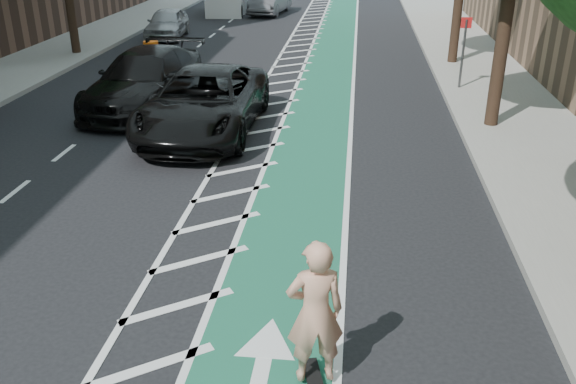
# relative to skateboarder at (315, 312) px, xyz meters

# --- Properties ---
(ground) EXTENTS (120.00, 120.00, 0.00)m
(ground) POSITION_rel_skateboarder_xyz_m (-3.70, 2.82, -1.08)
(ground) COLOR black
(ground) RESTS_ON ground
(bike_lane) EXTENTS (2.00, 90.00, 0.01)m
(bike_lane) POSITION_rel_skateboarder_xyz_m (-0.70, 12.82, -1.07)
(bike_lane) COLOR #1B5F40
(bike_lane) RESTS_ON ground
(buffer_strip) EXTENTS (1.40, 90.00, 0.01)m
(buffer_strip) POSITION_rel_skateboarder_xyz_m (-2.20, 12.82, -1.07)
(buffer_strip) COLOR silver
(buffer_strip) RESTS_ON ground
(sidewalk_right) EXTENTS (5.00, 90.00, 0.15)m
(sidewalk_right) POSITION_rel_skateboarder_xyz_m (5.80, 12.82, -1.00)
(sidewalk_right) COLOR gray
(sidewalk_right) RESTS_ON ground
(curb_right) EXTENTS (0.12, 90.00, 0.16)m
(curb_right) POSITION_rel_skateboarder_xyz_m (3.35, 12.82, -1.00)
(curb_right) COLOR gray
(curb_right) RESTS_ON ground
(curb_left) EXTENTS (0.12, 90.00, 0.16)m
(curb_left) POSITION_rel_skateboarder_xyz_m (-10.75, 12.82, -1.00)
(curb_left) COLOR gray
(curb_left) RESTS_ON ground
(sign_post) EXTENTS (0.35, 0.08, 2.47)m
(sign_post) POSITION_rel_skateboarder_xyz_m (3.90, 14.82, 0.27)
(sign_post) COLOR #4C4C4C
(sign_post) RESTS_ON ground
(skateboard) EXTENTS (0.36, 0.73, 0.09)m
(skateboard) POSITION_rel_skateboarder_xyz_m (-0.00, 0.00, -1.00)
(skateboard) COLOR black
(skateboard) RESTS_ON ground
(skateboarder) EXTENTS (0.81, 0.63, 1.97)m
(skateboarder) POSITION_rel_skateboarder_xyz_m (0.00, 0.00, 0.00)
(skateboarder) COLOR tan
(skateboarder) RESTS_ON skateboard
(suv_near) EXTENTS (2.89, 6.15, 1.70)m
(suv_near) POSITION_rel_skateboarder_xyz_m (-3.72, 9.70, -0.23)
(suv_near) COLOR black
(suv_near) RESTS_ON ground
(suv_far) EXTENTS (2.87, 6.12, 1.73)m
(suv_far) POSITION_rel_skateboarder_xyz_m (-6.10, 11.87, -0.22)
(suv_far) COLOR black
(suv_far) RESTS_ON ground
(car_silver) EXTENTS (2.00, 4.27, 1.41)m
(car_silver) POSITION_rel_skateboarder_xyz_m (-8.92, 23.57, -0.37)
(car_silver) COLOR #A7A9AD
(car_silver) RESTS_ON ground
(car_grey) EXTENTS (2.22, 4.90, 1.56)m
(car_grey) POSITION_rel_skateboarder_xyz_m (-5.03, 32.27, -0.30)
(car_grey) COLOR #505155
(car_grey) RESTS_ON ground
(barrel_a) EXTENTS (0.59, 0.59, 0.81)m
(barrel_a) POSITION_rel_skateboarder_xyz_m (-6.59, 11.82, -0.70)
(barrel_a) COLOR #DF5C0B
(barrel_a) RESTS_ON ground
(barrel_b) EXTENTS (0.58, 0.58, 0.80)m
(barrel_b) POSITION_rel_skateboarder_xyz_m (-5.50, 14.76, -0.70)
(barrel_b) COLOR #D6430B
(barrel_b) RESTS_ON ground
(barrel_c) EXTENTS (0.74, 0.74, 1.01)m
(barrel_c) POSITION_rel_skateboarder_xyz_m (-7.70, 17.32, -0.60)
(barrel_c) COLOR #FF650D
(barrel_c) RESTS_ON ground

